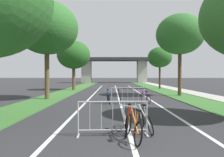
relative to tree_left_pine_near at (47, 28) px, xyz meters
The scene contains 19 objects.
grass_verge_left 12.02m from the tree_left_pine_near, 90.08° to the left, with size 2.49×59.81×0.05m, color #386B2D.
grass_verge_right 16.22m from the tree_left_pine_near, 44.66° to the left, with size 2.49×59.81×0.05m, color #386B2D.
sidewalk_path_right 17.78m from the tree_left_pine_near, 39.38° to the left, with size 1.95×59.81×0.08m, color #ADA89E.
lane_stripe_center 8.44m from the tree_left_pine_near, 33.49° to the left, with size 0.14×34.60×0.01m, color silver.
lane_stripe_right_lane 10.09m from the tree_left_pine_near, 24.90° to the left, with size 0.14×34.60×0.01m, color silver.
lane_stripe_left_lane 7.17m from the tree_left_pine_near, 49.03° to the left, with size 0.14×34.60×0.01m, color silver.
overpass_bridge 36.16m from the tree_left_pine_near, 81.34° to the left, with size 18.12×4.13×6.17m.
tree_left_pine_near is the anchor object (origin of this frame).
tree_left_oak_mid 10.08m from the tree_left_pine_near, 89.12° to the left, with size 4.07×4.07×6.09m.
tree_right_maple_mid 11.13m from the tree_left_pine_near, 13.39° to the left, with size 4.14×4.14×7.17m.
tree_right_pine_far 16.83m from the tree_left_pine_near, 47.51° to the left, with size 3.24×3.24×5.64m.
crowd_barrier_nearest 11.66m from the tree_left_pine_near, 62.38° to the right, with size 2.14×0.53×1.05m.
crowd_barrier_second 8.02m from the tree_left_pine_near, 22.76° to the right, with size 2.13×0.48×1.05m.
bicycle_red_0 11.65m from the tree_left_pine_near, 59.14° to the right, with size 0.51×1.70×0.95m.
bicycle_purple_1 8.91m from the tree_left_pine_near, 15.27° to the right, with size 0.64×1.65×0.84m.
bicycle_silver_2 11.78m from the tree_left_pine_near, 55.91° to the right, with size 0.58×1.71×0.92m.
bicycle_orange_3 12.29m from the tree_left_pine_near, 60.78° to the right, with size 0.47×1.75×0.92m.
bicycle_blue_4 7.15m from the tree_left_pine_near, 24.52° to the right, with size 0.52×1.67×0.95m.
bicycle_black_5 7.67m from the tree_left_pine_near, 21.40° to the right, with size 0.45×1.67×0.98m.
Camera 1 is at (-0.54, -1.88, 1.82)m, focal length 33.27 mm.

